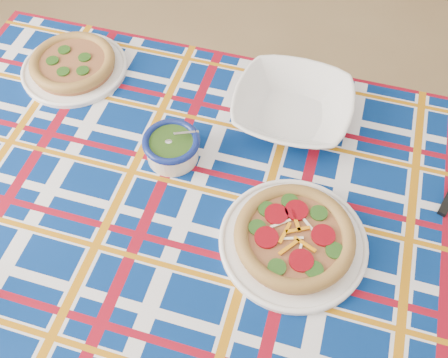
# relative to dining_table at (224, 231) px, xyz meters

# --- Properties ---
(floor) EXTENTS (4.00, 4.00, 0.00)m
(floor) POSITION_rel_dining_table_xyz_m (0.01, 0.23, -0.66)
(floor) COLOR olive
(floor) RESTS_ON ground
(dining_table) EXTENTS (1.76, 1.34, 0.73)m
(dining_table) POSITION_rel_dining_table_xyz_m (0.00, 0.00, 0.00)
(dining_table) COLOR brown
(dining_table) RESTS_ON floor
(tablecloth) EXTENTS (1.80, 1.38, 0.10)m
(tablecloth) POSITION_rel_dining_table_xyz_m (0.00, 0.00, 0.02)
(tablecloth) COLOR navy
(tablecloth) RESTS_ON dining_table
(main_focaccia_plate) EXTENTS (0.35, 0.35, 0.06)m
(main_focaccia_plate) POSITION_rel_dining_table_xyz_m (0.15, -0.07, 0.11)
(main_focaccia_plate) COLOR #935834
(main_focaccia_plate) RESTS_ON tablecloth
(pesto_bowl) EXTENTS (0.15, 0.15, 0.08)m
(pesto_bowl) POSITION_rel_dining_table_xyz_m (-0.12, 0.15, 0.12)
(pesto_bowl) COLOR #1B380F
(pesto_bowl) RESTS_ON tablecloth
(serving_bowl) EXTENTS (0.35, 0.35, 0.07)m
(serving_bowl) POSITION_rel_dining_table_xyz_m (0.16, 0.28, 0.11)
(serving_bowl) COLOR white
(serving_bowl) RESTS_ON tablecloth
(second_focaccia_plate) EXTENTS (0.36, 0.36, 0.05)m
(second_focaccia_plate) POSITION_rel_dining_table_xyz_m (-0.41, 0.44, 0.10)
(second_focaccia_plate) COLOR #935834
(second_focaccia_plate) RESTS_ON tablecloth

